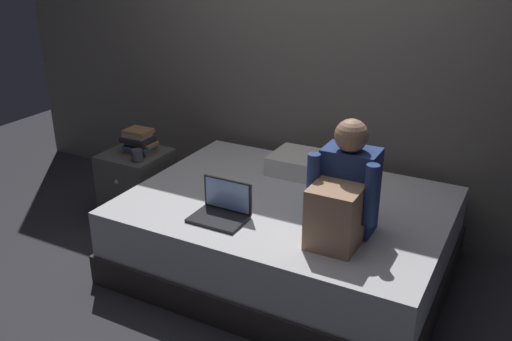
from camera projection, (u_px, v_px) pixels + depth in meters
ground_plane at (237, 282)px, 3.51m from camera, size 8.00×8.00×0.00m
wall_back at (318, 39)px, 3.96m from camera, size 5.60×0.10×2.70m
bed at (287, 234)px, 3.57m from camera, size 2.00×1.50×0.50m
nightstand at (138, 186)px, 4.20m from camera, size 0.44×0.46×0.55m
person_sitting at (344, 194)px, 2.96m from camera, size 0.39×0.44×0.66m
laptop at (222, 209)px, 3.23m from camera, size 0.32×0.23×0.22m
pillow at (311, 165)px, 3.83m from camera, size 0.56×0.36×0.13m
book_stack at (139, 141)px, 4.06m from camera, size 0.24×0.16×0.18m
mug at (137, 155)px, 3.92m from camera, size 0.08×0.08×0.09m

